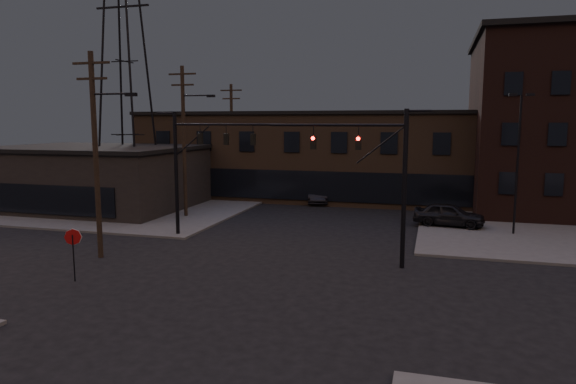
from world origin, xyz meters
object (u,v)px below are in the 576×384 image
(stop_sign, at_px, (73,242))
(traffic_signal_near, at_px, (382,171))
(parked_car_lot_a, at_px, (449,214))
(car_crossing, at_px, (318,194))
(traffic_signal_far, at_px, (194,159))

(stop_sign, bearing_deg, traffic_signal_near, 25.90)
(traffic_signal_near, bearing_deg, parked_car_lot_a, 71.65)
(parked_car_lot_a, xyz_separation_m, car_crossing, (-11.26, 8.37, -0.16))
(parked_car_lot_a, bearing_deg, traffic_signal_far, 123.42)
(stop_sign, relative_size, parked_car_lot_a, 0.52)
(stop_sign, height_order, parked_car_lot_a, stop_sign)
(traffic_signal_near, distance_m, stop_sign, 15.17)
(car_crossing, bearing_deg, traffic_signal_far, -118.76)
(parked_car_lot_a, bearing_deg, traffic_signal_near, 169.61)
(traffic_signal_far, distance_m, car_crossing, 16.99)
(traffic_signal_far, bearing_deg, stop_sign, -97.32)
(traffic_signal_far, height_order, stop_sign, traffic_signal_far)
(traffic_signal_near, distance_m, car_crossing, 21.20)
(traffic_signal_near, bearing_deg, car_crossing, 111.50)
(traffic_signal_near, bearing_deg, traffic_signal_far, 163.83)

